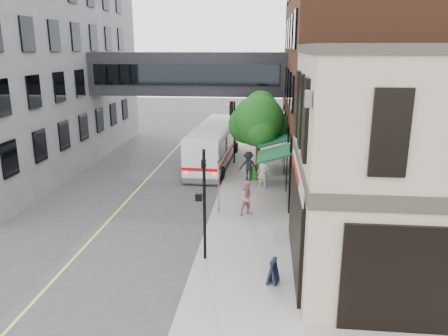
% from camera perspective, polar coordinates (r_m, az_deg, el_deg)
% --- Properties ---
extents(ground, '(120.00, 120.00, 0.00)m').
position_cam_1_polar(ground, '(16.36, -4.95, -15.24)').
color(ground, '#38383A').
rests_on(ground, ground).
extents(sidewalk_main, '(4.00, 60.00, 0.15)m').
position_cam_1_polar(sidewalk_main, '(29.01, 4.02, -1.09)').
color(sidewalk_main, gray).
rests_on(sidewalk_main, ground).
extents(corner_building, '(10.19, 8.12, 8.45)m').
position_cam_1_polar(corner_building, '(17.47, 26.40, 0.16)').
color(corner_building, tan).
rests_on(corner_building, ground).
extents(brick_building, '(13.76, 18.00, 14.00)m').
position_cam_1_polar(brick_building, '(29.71, 20.28, 11.97)').
color(brick_building, '#4D2718').
rests_on(brick_building, ground).
extents(skyway_bridge, '(14.00, 3.18, 3.00)m').
position_cam_1_polar(skyway_bridge, '(32.36, -4.60, 12.20)').
color(skyway_bridge, black).
rests_on(skyway_bridge, ground).
extents(traffic_signal_near, '(0.44, 0.22, 4.60)m').
position_cam_1_polar(traffic_signal_near, '(16.85, -2.70, -3.07)').
color(traffic_signal_near, black).
rests_on(traffic_signal_near, sidewalk_main).
extents(traffic_signal_far, '(0.53, 0.28, 4.50)m').
position_cam_1_polar(traffic_signal_far, '(31.30, 1.12, 6.31)').
color(traffic_signal_far, black).
rests_on(traffic_signal_far, sidewalk_main).
extents(street_sign_pole, '(0.08, 0.75, 3.00)m').
position_cam_1_polar(street_sign_pole, '(21.89, -0.70, -1.53)').
color(street_sign_pole, gray).
rests_on(street_sign_pole, sidewalk_main).
extents(street_tree, '(3.80, 3.20, 5.60)m').
position_cam_1_polar(street_tree, '(27.38, 4.53, 6.15)').
color(street_tree, '#382619').
rests_on(street_tree, sidewalk_main).
extents(lane_marking, '(0.12, 40.00, 0.01)m').
position_cam_1_polar(lane_marking, '(26.38, -11.68, -3.25)').
color(lane_marking, '#D8CC4C').
rests_on(lane_marking, ground).
extents(bus, '(2.98, 10.76, 2.87)m').
position_cam_1_polar(bus, '(31.82, -1.29, 3.29)').
color(bus, white).
rests_on(bus, ground).
extents(pedestrian_a, '(0.77, 0.61, 1.87)m').
position_cam_1_polar(pedestrian_a, '(26.22, 5.10, -0.63)').
color(pedestrian_a, silver).
rests_on(pedestrian_a, sidewalk_main).
extents(pedestrian_b, '(1.08, 0.99, 1.77)m').
position_cam_1_polar(pedestrian_b, '(21.97, 3.15, -3.95)').
color(pedestrian_b, '#CB838F').
rests_on(pedestrian_b, sidewalk_main).
extents(pedestrian_c, '(1.36, 1.03, 1.87)m').
position_cam_1_polar(pedestrian_c, '(27.63, 3.21, 0.26)').
color(pedestrian_c, black).
rests_on(pedestrian_c, sidewalk_main).
extents(newspaper_box, '(0.55, 0.52, 0.87)m').
position_cam_1_polar(newspaper_box, '(27.99, 4.02, -0.62)').
color(newspaper_box, '#1C6216').
rests_on(newspaper_box, sidewalk_main).
extents(sandwich_board, '(0.47, 0.59, 0.92)m').
position_cam_1_polar(sandwich_board, '(16.14, 6.44, -13.25)').
color(sandwich_board, black).
rests_on(sandwich_board, sidewalk_main).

